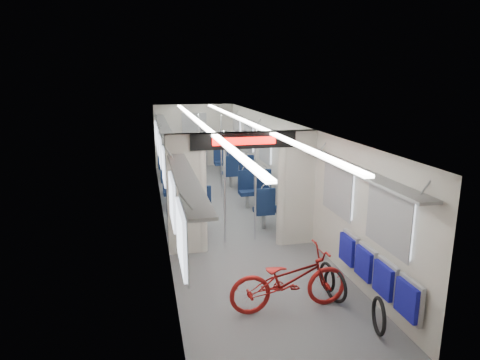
% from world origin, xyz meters
% --- Properties ---
extents(carriage, '(12.00, 12.02, 2.31)m').
position_xyz_m(carriage, '(0.00, -0.27, 1.50)').
color(carriage, '#515456').
rests_on(carriage, ground).
extents(bicycle, '(1.78, 0.65, 0.93)m').
position_xyz_m(bicycle, '(0.14, -4.40, 0.47)').
color(bicycle, maroon).
rests_on(bicycle, ground).
extents(flip_bench, '(0.12, 2.12, 0.54)m').
position_xyz_m(flip_bench, '(1.35, -4.65, 0.58)').
color(flip_bench, gray).
rests_on(flip_bench, carriage).
extents(bike_hoop_a, '(0.17, 0.51, 0.51)m').
position_xyz_m(bike_hoop_a, '(1.09, -5.25, 0.23)').
color(bike_hoop_a, black).
rests_on(bike_hoop_a, ground).
extents(bike_hoop_b, '(0.18, 0.53, 0.53)m').
position_xyz_m(bike_hoop_b, '(0.88, -4.36, 0.24)').
color(bike_hoop_b, black).
rests_on(bike_hoop_b, ground).
extents(bike_hoop_c, '(0.07, 0.48, 0.48)m').
position_xyz_m(bike_hoop_c, '(0.90, -4.03, 0.22)').
color(bike_hoop_c, black).
rests_on(bike_hoop_c, ground).
extents(seat_bay_near_left, '(0.94, 2.22, 1.15)m').
position_xyz_m(seat_bay_near_left, '(-0.93, 0.10, 0.56)').
color(seat_bay_near_left, '#0C1938').
rests_on(seat_bay_near_left, ground).
extents(seat_bay_near_right, '(0.88, 1.95, 1.06)m').
position_xyz_m(seat_bay_near_right, '(0.93, -0.26, 0.53)').
color(seat_bay_near_right, '#0C1938').
rests_on(seat_bay_near_right, ground).
extents(seat_bay_far_left, '(0.95, 2.28, 1.16)m').
position_xyz_m(seat_bay_far_left, '(-0.93, 3.31, 0.57)').
color(seat_bay_far_left, '#0C1938').
rests_on(seat_bay_far_left, ground).
extents(seat_bay_far_right, '(0.91, 2.07, 1.10)m').
position_xyz_m(seat_bay_far_right, '(0.93, 3.55, 0.54)').
color(seat_bay_far_right, '#0C1938').
rests_on(seat_bay_far_right, ground).
extents(stanchion_near_left, '(0.05, 0.05, 2.30)m').
position_xyz_m(stanchion_near_left, '(-0.29, -1.68, 1.15)').
color(stanchion_near_left, silver).
rests_on(stanchion_near_left, ground).
extents(stanchion_near_right, '(0.04, 0.04, 2.30)m').
position_xyz_m(stanchion_near_right, '(0.34, -1.66, 1.15)').
color(stanchion_near_right, silver).
rests_on(stanchion_near_right, ground).
extents(stanchion_far_left, '(0.04, 0.04, 2.30)m').
position_xyz_m(stanchion_far_left, '(-0.32, 2.02, 1.15)').
color(stanchion_far_left, silver).
rests_on(stanchion_far_left, ground).
extents(stanchion_far_right, '(0.04, 0.04, 2.30)m').
position_xyz_m(stanchion_far_right, '(0.23, 1.61, 1.15)').
color(stanchion_far_right, silver).
rests_on(stanchion_far_right, ground).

